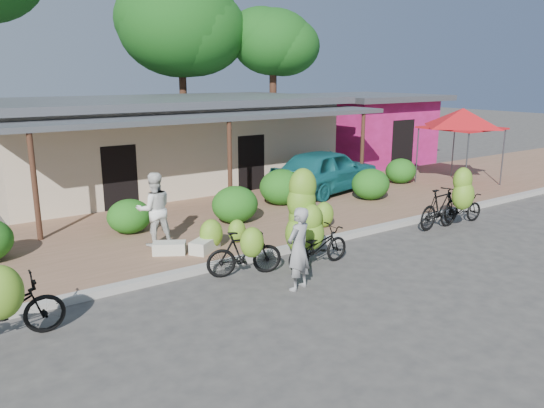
{
  "coord_description": "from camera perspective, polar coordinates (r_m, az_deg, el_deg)",
  "views": [
    {
      "loc": [
        -8.12,
        -7.81,
        4.21
      ],
      "look_at": [
        -1.12,
        2.23,
        1.2
      ],
      "focal_mm": 35.0,
      "sensor_mm": 36.0,
      "label": 1
    }
  ],
  "objects": [
    {
      "name": "ground",
      "position": [
        12.03,
        10.6,
        -6.92
      ],
      "size": [
        100.0,
        100.0,
        0.0
      ],
      "primitive_type": "plane",
      "color": "#3E3C39",
      "rests_on": "ground"
    },
    {
      "name": "sidewalk",
      "position": [
        15.72,
        -2.42,
        -1.5
      ],
      "size": [
        60.0,
        6.0,
        0.12
      ],
      "primitive_type": "cube",
      "color": "#93684F",
      "rests_on": "ground"
    },
    {
      "name": "curb",
      "position": [
        13.39,
        4.52,
        -4.22
      ],
      "size": [
        60.0,
        0.25,
        0.15
      ],
      "primitive_type": "cube",
      "color": "#A8A399",
      "rests_on": "ground"
    },
    {
      "name": "shop_main",
      "position": [
        20.57,
        -11.45,
        6.6
      ],
      "size": [
        13.0,
        8.5,
        3.35
      ],
      "color": "beige",
      "rests_on": "ground"
    },
    {
      "name": "shop_pink",
      "position": [
        26.58,
        9.89,
        8.13
      ],
      "size": [
        6.0,
        6.0,
        3.25
      ],
      "color": "#CF1F7C",
      "rests_on": "ground"
    },
    {
      "name": "tree_center_right",
      "position": [
        27.06,
        -10.31,
        18.48
      ],
      "size": [
        6.01,
        5.95,
        8.79
      ],
      "color": "#45281B",
      "rests_on": "ground"
    },
    {
      "name": "tree_near_right",
      "position": [
        27.27,
        -0.37,
        17.21
      ],
      "size": [
        4.22,
        4.02,
        7.41
      ],
      "color": "#45281B",
      "rests_on": "ground"
    },
    {
      "name": "hedge_1",
      "position": [
        14.42,
        -15.1,
        -1.28
      ],
      "size": [
        1.16,
        1.04,
        0.9
      ],
      "primitive_type": "ellipsoid",
      "color": "#125214",
      "rests_on": "sidewalk"
    },
    {
      "name": "hedge_2",
      "position": [
        14.93,
        -4.0,
        -0.06
      ],
      "size": [
        1.33,
        1.2,
        1.04
      ],
      "primitive_type": "ellipsoid",
      "color": "#125214",
      "rests_on": "sidewalk"
    },
    {
      "name": "hedge_3",
      "position": [
        16.99,
        1.03,
        1.85
      ],
      "size": [
        1.46,
        1.31,
        1.14
      ],
      "primitive_type": "ellipsoid",
      "color": "#125214",
      "rests_on": "sidewalk"
    },
    {
      "name": "hedge_4",
      "position": [
        17.99,
        10.56,
        2.11
      ],
      "size": [
        1.32,
        1.19,
        1.03
      ],
      "primitive_type": "ellipsoid",
      "color": "#125214",
      "rests_on": "sidewalk"
    },
    {
      "name": "hedge_5",
      "position": [
        20.95,
        13.68,
        3.48
      ],
      "size": [
        1.21,
        1.09,
        0.95
      ],
      "primitive_type": "ellipsoid",
      "color": "#125214",
      "rests_on": "sidewalk"
    },
    {
      "name": "red_canopy",
      "position": [
        21.21,
        19.81,
        8.69
      ],
      "size": [
        3.5,
        3.5,
        2.86
      ],
      "color": "#59595E",
      "rests_on": "sidewalk"
    },
    {
      "name": "bike_far_left",
      "position": [
        9.5,
        -27.23,
        -9.99
      ],
      "size": [
        2.0,
        1.32,
        1.51
      ],
      "rotation": [
        0.0,
        0.0,
        1.52
      ],
      "color": "black",
      "rests_on": "ground"
    },
    {
      "name": "bike_left",
      "position": [
        11.24,
        -2.88,
        -5.15
      ],
      "size": [
        1.71,
        1.31,
        1.25
      ],
      "rotation": [
        0.0,
        0.0,
        1.26
      ],
      "color": "black",
      "rests_on": "ground"
    },
    {
      "name": "bike_center",
      "position": [
        12.02,
        3.94,
        -2.29
      ],
      "size": [
        1.74,
        1.21,
        2.16
      ],
      "rotation": [
        0.0,
        0.0,
        1.62
      ],
      "color": "black",
      "rests_on": "ground"
    },
    {
      "name": "bike_right",
      "position": [
        15.44,
        18.29,
        0.14
      ],
      "size": [
        1.92,
        1.28,
        1.79
      ],
      "rotation": [
        0.0,
        0.0,
        1.67
      ],
      "color": "black",
      "rests_on": "ground"
    },
    {
      "name": "bike_far_right",
      "position": [
        16.17,
        19.65,
        -0.5
      ],
      "size": [
        1.7,
        0.69,
        0.88
      ],
      "rotation": [
        0.0,
        0.0,
        1.51
      ],
      "color": "black",
      "rests_on": "ground"
    },
    {
      "name": "loose_banana_a",
      "position": [
        13.24,
        -3.79,
        -2.9
      ],
      "size": [
        0.46,
        0.39,
        0.58
      ],
      "primitive_type": "ellipsoid",
      "color": "#68A429",
      "rests_on": "sidewalk"
    },
    {
      "name": "loose_banana_b",
      "position": [
        12.82,
        -6.56,
        -3.2
      ],
      "size": [
        0.58,
        0.49,
        0.72
      ],
      "primitive_type": "ellipsoid",
      "color": "#68A429",
      "rests_on": "sidewalk"
    },
    {
      "name": "loose_banana_c",
      "position": [
        14.55,
        5.61,
        -1.14
      ],
      "size": [
        0.57,
        0.48,
        0.71
      ],
      "primitive_type": "ellipsoid",
      "color": "#68A429",
      "rests_on": "sidewalk"
    },
    {
      "name": "sack_near",
      "position": [
        12.7,
        -7.23,
        -4.37
      ],
      "size": [
        0.93,
        0.8,
        0.3
      ],
      "primitive_type": "cube",
      "rotation": [
        0.0,
        0.0,
        0.58
      ],
      "color": "silver",
      "rests_on": "sidewalk"
    },
    {
      "name": "sack_far",
      "position": [
        12.64,
        -10.98,
        -4.67
      ],
      "size": [
        0.84,
        0.71,
        0.28
      ],
      "primitive_type": "cube",
      "rotation": [
        0.0,
        0.0,
        -0.53
      ],
      "color": "silver",
      "rests_on": "sidewalk"
    },
    {
      "name": "vendor",
      "position": [
        10.52,
        2.86,
        -4.84
      ],
      "size": [
        0.71,
        0.57,
        1.7
      ],
      "primitive_type": "imported",
      "rotation": [
        0.0,
        0.0,
        3.44
      ],
      "color": "gray",
      "rests_on": "ground"
    },
    {
      "name": "bystander",
      "position": [
        13.13,
        -12.54,
        -0.56
      ],
      "size": [
        0.98,
        0.83,
        1.81
      ],
      "primitive_type": "imported",
      "rotation": [
        0.0,
        0.0,
        2.97
      ],
      "color": "white",
      "rests_on": "sidewalk"
    },
    {
      "name": "teal_van",
      "position": [
        18.81,
        5.85,
        3.62
      ],
      "size": [
        4.9,
        2.81,
        1.57
      ],
      "primitive_type": "imported",
      "rotation": [
        0.0,
        0.0,
        1.79
      ],
      "color": "#17646A",
      "rests_on": "sidewalk"
    }
  ]
}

